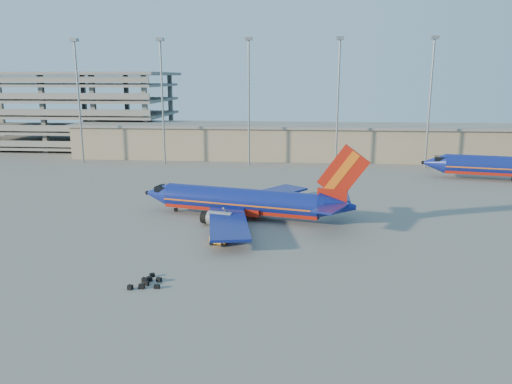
% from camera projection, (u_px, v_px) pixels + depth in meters
% --- Properties ---
extents(ground, '(220.00, 220.00, 0.00)m').
position_uv_depth(ground, '(250.00, 221.00, 71.18)').
color(ground, slate).
rests_on(ground, ground).
extents(terminal_building, '(122.00, 16.00, 8.50)m').
position_uv_depth(terminal_building, '(313.00, 141.00, 125.61)').
color(terminal_building, gray).
rests_on(terminal_building, ground).
extents(parking_garage, '(62.00, 32.00, 21.40)m').
position_uv_depth(parking_garage, '(65.00, 106.00, 145.90)').
color(parking_garage, slate).
rests_on(parking_garage, ground).
extents(light_mast_row, '(101.60, 1.60, 28.65)m').
position_uv_depth(light_mast_row, '(293.00, 88.00, 111.44)').
color(light_mast_row, gray).
rests_on(light_mast_row, ground).
extents(aircraft_main, '(33.26, 31.62, 11.44)m').
position_uv_depth(aircraft_main, '(246.00, 202.00, 71.94)').
color(aircraft_main, navy).
rests_on(aircraft_main, ground).
extents(baggage_tug, '(2.30, 1.75, 1.47)m').
position_uv_depth(baggage_tug, '(219.00, 239.00, 60.84)').
color(baggage_tug, '#FEA316').
rests_on(baggage_tug, ground).
extents(luggage_pile, '(3.04, 3.84, 0.52)m').
position_uv_depth(luggage_pile, '(147.00, 282.00, 49.28)').
color(luggage_pile, black).
rests_on(luggage_pile, ground).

